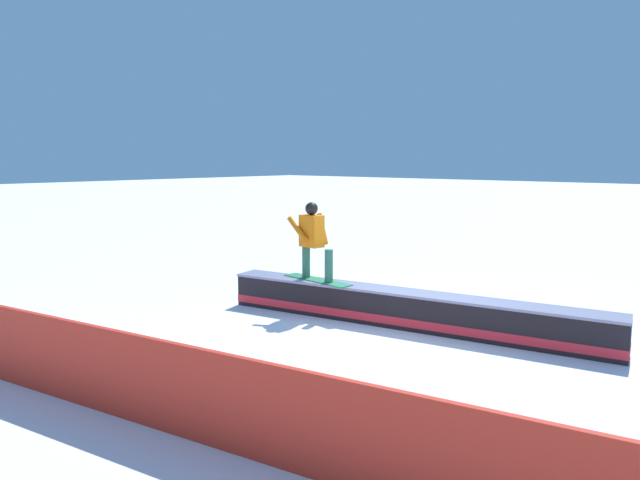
{
  "coord_description": "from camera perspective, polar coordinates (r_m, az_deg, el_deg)",
  "views": [
    {
      "loc": [
        -4.83,
        7.66,
        2.65
      ],
      "look_at": [
        0.8,
        1.15,
        1.44
      ],
      "focal_mm": 32.65,
      "sensor_mm": 36.0,
      "label": 1
    }
  ],
  "objects": [
    {
      "name": "snowboarder",
      "position": [
        9.94,
        -0.69,
        0.15
      ],
      "size": [
        1.46,
        0.44,
        1.34
      ],
      "color": "#2D8454",
      "rests_on": "grind_box"
    },
    {
      "name": "grind_box",
      "position": [
        9.37,
        8.37,
        -6.86
      ],
      "size": [
        6.3,
        1.68,
        0.58
      ],
      "color": "black",
      "rests_on": "ground_plane"
    },
    {
      "name": "ground_plane",
      "position": [
        9.44,
        8.34,
        -8.4
      ],
      "size": [
        120.0,
        120.0,
        0.0
      ],
      "primitive_type": "plane",
      "color": "white"
    },
    {
      "name": "safety_fence",
      "position": [
        6.12,
        -16.12,
        -13.29
      ],
      "size": [
        10.24,
        1.98,
        0.92
      ],
      "primitive_type": "cube",
      "rotation": [
        0.0,
        0.0,
        0.19
      ],
      "color": "red",
      "rests_on": "ground_plane"
    }
  ]
}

